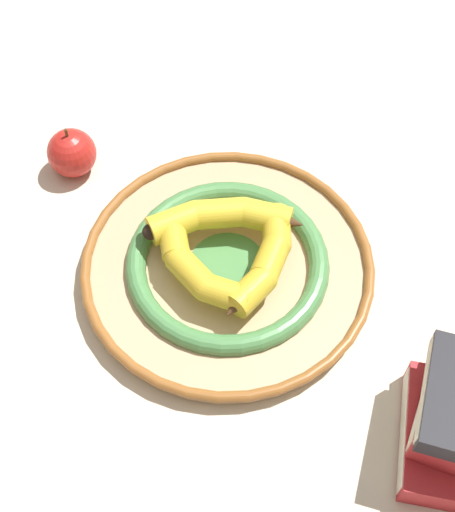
# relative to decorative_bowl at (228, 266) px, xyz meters

# --- Properties ---
(ground_plane) EXTENTS (2.80, 2.80, 0.00)m
(ground_plane) POSITION_rel_decorative_bowl_xyz_m (0.01, -0.03, -0.02)
(ground_plane) COLOR beige
(decorative_bowl) EXTENTS (0.36, 0.36, 0.04)m
(decorative_bowl) POSITION_rel_decorative_bowl_xyz_m (0.00, 0.00, 0.00)
(decorative_bowl) COLOR tan
(decorative_bowl) RESTS_ON ground_plane
(banana_a) EXTENTS (0.17, 0.08, 0.04)m
(banana_a) POSITION_rel_decorative_bowl_xyz_m (0.02, 0.05, 0.04)
(banana_a) COLOR gold
(banana_a) RESTS_ON decorative_bowl
(banana_b) EXTENTS (0.07, 0.20, 0.04)m
(banana_b) POSITION_rel_decorative_bowl_xyz_m (-0.05, -0.01, 0.04)
(banana_b) COLOR yellow
(banana_b) RESTS_ON decorative_bowl
(banana_c) EXTENTS (0.14, 0.13, 0.03)m
(banana_c) POSITION_rel_decorative_bowl_xyz_m (0.03, -0.04, 0.04)
(banana_c) COLOR gold
(banana_c) RESTS_ON decorative_bowl
(apple) EXTENTS (0.07, 0.07, 0.08)m
(apple) POSITION_rel_decorative_bowl_xyz_m (-0.16, -0.22, 0.02)
(apple) COLOR red
(apple) RESTS_ON ground_plane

